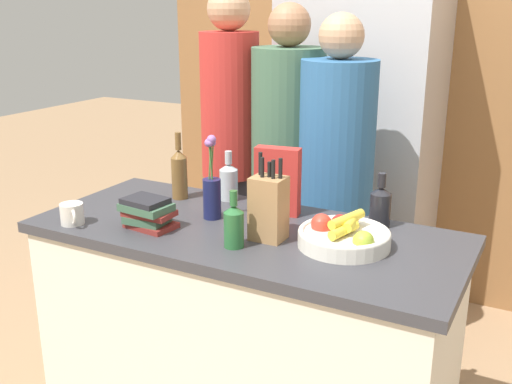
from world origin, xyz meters
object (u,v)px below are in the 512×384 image
object	(u,v)px
refrigerator	(360,148)
bottle_wine	(229,181)
bottle_water	(234,225)
book_stack	(148,213)
knife_block	(269,207)
fruit_bowl	(343,235)
person_in_blue	(287,163)
cereal_box	(278,181)
coffee_mug	(72,214)
bottle_oil	(380,206)
person_at_sink	(230,143)
bottle_vinegar	(179,173)
flower_vase	(212,191)
person_in_red_tee	(335,180)

from	to	relation	value
refrigerator	bottle_wine	size ratio (longest dim) A/B	8.80
bottle_water	book_stack	bearing A→B (deg)	178.80
knife_block	book_stack	xyz separation A→B (m)	(-0.45, -0.11, -0.06)
fruit_bowl	person_in_blue	world-z (taller)	person_in_blue
knife_block	cereal_box	bearing A→B (deg)	109.47
cereal_box	bottle_wine	xyz separation A→B (m)	(-0.26, 0.06, -0.05)
coffee_mug	bottle_oil	xyz separation A→B (m)	(1.04, 0.52, 0.04)
bottle_oil	person_at_sink	bearing A→B (deg)	152.41
person_in_blue	book_stack	bearing A→B (deg)	-127.04
knife_block	bottle_wine	xyz separation A→B (m)	(-0.35, 0.32, -0.03)
fruit_bowl	bottle_water	xyz separation A→B (m)	(-0.33, -0.18, 0.04)
book_stack	bottle_wine	distance (m)	0.45
bottle_vinegar	coffee_mug	bearing A→B (deg)	-111.06
refrigerator	cereal_box	size ratio (longest dim) A/B	6.95
bottle_water	person_in_blue	xyz separation A→B (m)	(-0.23, 0.91, -0.02)
knife_block	bottle_oil	bearing A→B (deg)	44.65
cereal_box	bottle_wine	bearing A→B (deg)	166.35
refrigerator	fruit_bowl	bearing A→B (deg)	-73.91
flower_vase	coffee_mug	xyz separation A→B (m)	(-0.43, -0.31, -0.07)
coffee_mug	bottle_water	xyz separation A→B (m)	(0.65, 0.10, 0.04)
fruit_bowl	bottle_water	world-z (taller)	bottle_water
coffee_mug	book_stack	distance (m)	0.30
coffee_mug	fruit_bowl	bearing A→B (deg)	15.72
flower_vase	bottle_water	distance (m)	0.31
flower_vase	bottle_wine	xyz separation A→B (m)	(-0.06, 0.23, -0.03)
coffee_mug	person_in_red_tee	distance (m)	1.16
bottle_oil	person_at_sink	distance (m)	1.05
person_at_sink	bottle_vinegar	bearing A→B (deg)	-97.39
knife_block	bottle_water	bearing A→B (deg)	-121.21
knife_block	coffee_mug	distance (m)	0.76
person_in_red_tee	bottle_water	bearing A→B (deg)	-76.69
bottle_water	person_in_blue	world-z (taller)	person_in_blue
knife_block	person_at_sink	bearing A→B (deg)	127.97
bottle_oil	person_at_sink	size ratio (longest dim) A/B	0.12
bottle_oil	person_in_red_tee	xyz separation A→B (m)	(-0.32, 0.38, -0.04)
bottle_water	person_in_red_tee	size ratio (longest dim) A/B	0.12
knife_block	bottle_vinegar	world-z (taller)	knife_block
knife_block	person_at_sink	distance (m)	1.01
fruit_bowl	coffee_mug	bearing A→B (deg)	-164.28
fruit_bowl	person_in_red_tee	xyz separation A→B (m)	(-0.26, 0.63, -0.00)
flower_vase	bottle_oil	size ratio (longest dim) A/B	1.59
knife_block	cereal_box	distance (m)	0.28
cereal_box	person_in_blue	distance (m)	0.58
person_in_blue	knife_block	bearing A→B (deg)	-97.02
knife_block	bottle_vinegar	bearing A→B (deg)	156.23
flower_vase	person_in_red_tee	bearing A→B (deg)	64.25
bottle_vinegar	bottle_wine	size ratio (longest dim) A/B	1.35
coffee_mug	knife_block	bearing A→B (deg)	16.51
bottle_wine	person_in_red_tee	xyz separation A→B (m)	(0.35, 0.36, -0.04)
book_stack	bottle_oil	distance (m)	0.87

